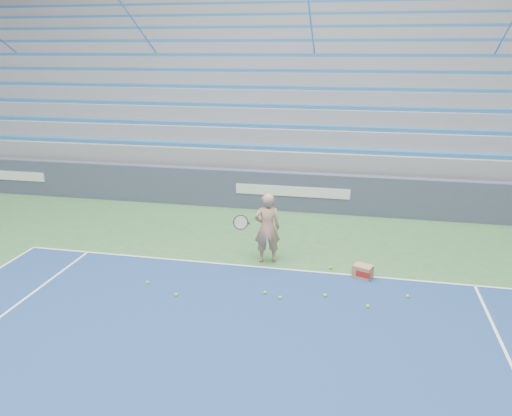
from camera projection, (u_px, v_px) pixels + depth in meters
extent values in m
cube|color=white|center=(267.00, 268.00, 10.47)|extent=(10.97, 0.05, 0.00)
cube|color=#3D445D|center=(293.00, 192.00, 14.03)|extent=(30.00, 0.30, 1.10)
cube|color=white|center=(7.00, 175.00, 15.60)|extent=(2.60, 0.02, 0.28)
cube|color=white|center=(292.00, 191.00, 13.87)|extent=(3.20, 0.02, 0.28)
cube|color=gray|center=(309.00, 158.00, 18.27)|extent=(30.00, 8.50, 1.10)
cube|color=gray|center=(310.00, 136.00, 18.02)|extent=(30.00, 8.50, 0.50)
cube|color=#2C649F|center=(297.00, 148.00, 14.32)|extent=(29.60, 0.42, 0.11)
cube|color=gray|center=(312.00, 121.00, 18.27)|extent=(30.00, 7.65, 0.50)
cube|color=#2C649F|center=(301.00, 126.00, 14.96)|extent=(29.60, 0.42, 0.11)
cube|color=gray|center=(313.00, 106.00, 18.51)|extent=(30.00, 6.80, 0.50)
cube|color=#2C649F|center=(304.00, 106.00, 15.60)|extent=(29.60, 0.42, 0.11)
cube|color=gray|center=(315.00, 91.00, 18.75)|extent=(30.00, 5.95, 0.50)
cube|color=#2C649F|center=(308.00, 88.00, 16.23)|extent=(29.60, 0.42, 0.11)
cube|color=gray|center=(316.00, 77.00, 18.99)|extent=(30.00, 5.10, 0.50)
cube|color=#2C649F|center=(311.00, 71.00, 16.87)|extent=(29.60, 0.42, 0.11)
cube|color=gray|center=(318.00, 63.00, 19.23)|extent=(30.00, 4.25, 0.50)
cube|color=#2C649F|center=(314.00, 55.00, 17.51)|extent=(29.60, 0.42, 0.11)
cube|color=gray|center=(319.00, 49.00, 19.48)|extent=(30.00, 3.40, 0.50)
cube|color=#2C649F|center=(316.00, 40.00, 18.15)|extent=(29.60, 0.42, 0.11)
cube|color=gray|center=(320.00, 36.00, 19.72)|extent=(30.00, 2.55, 0.50)
cube|color=#2C649F|center=(319.00, 27.00, 18.79)|extent=(29.60, 0.42, 0.11)
cube|color=gray|center=(322.00, 23.00, 19.96)|extent=(30.00, 1.70, 0.50)
cube|color=#2C649F|center=(321.00, 14.00, 19.42)|extent=(29.60, 0.42, 0.11)
cube|color=gray|center=(323.00, 10.00, 20.20)|extent=(30.00, 0.85, 0.50)
cube|color=#2C649F|center=(323.00, 2.00, 20.06)|extent=(29.60, 0.42, 0.11)
cube|color=gray|center=(322.00, 66.00, 21.56)|extent=(31.00, 0.40, 7.30)
cylinder|color=#387FC7|center=(4.00, 42.00, 19.33)|extent=(0.05, 8.53, 5.04)
cylinder|color=#387FC7|center=(149.00, 42.00, 18.18)|extent=(0.05, 8.53, 5.04)
cylinder|color=#387FC7|center=(313.00, 42.00, 17.02)|extent=(0.05, 8.53, 5.04)
cylinder|color=#387FC7|center=(502.00, 41.00, 15.87)|extent=(0.05, 8.53, 5.04)
imported|color=tan|center=(267.00, 228.00, 10.57)|extent=(0.64, 0.51, 1.53)
cylinder|color=black|center=(248.00, 223.00, 10.35)|extent=(0.12, 0.27, 0.08)
cylinder|color=beige|center=(241.00, 222.00, 10.08)|extent=(0.29, 0.16, 0.28)
torus|color=black|center=(241.00, 222.00, 10.08)|extent=(0.31, 0.18, 0.30)
cube|color=#A57450|center=(363.00, 272.00, 10.00)|extent=(0.44, 0.39, 0.27)
cube|color=#B21E19|center=(363.00, 275.00, 9.86)|extent=(0.27, 0.12, 0.12)
sphere|color=#A6D42B|center=(265.00, 293.00, 9.36)|extent=(0.07, 0.07, 0.07)
sphere|color=#A6D42B|center=(368.00, 306.00, 8.86)|extent=(0.07, 0.07, 0.07)
sphere|color=#A6D42B|center=(408.00, 296.00, 9.22)|extent=(0.07, 0.07, 0.07)
sphere|color=#A6D42B|center=(280.00, 298.00, 9.17)|extent=(0.07, 0.07, 0.07)
sphere|color=#A6D42B|center=(325.00, 295.00, 9.25)|extent=(0.07, 0.07, 0.07)
sphere|color=#A6D42B|center=(148.00, 283.00, 9.76)|extent=(0.07, 0.07, 0.07)
sphere|color=#A6D42B|center=(331.00, 268.00, 10.42)|extent=(0.07, 0.07, 0.07)
sphere|color=#A6D42B|center=(176.00, 295.00, 9.28)|extent=(0.07, 0.07, 0.07)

